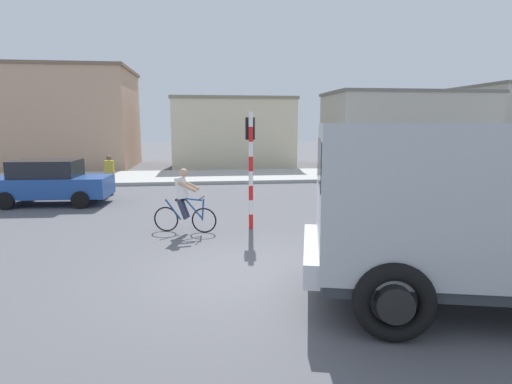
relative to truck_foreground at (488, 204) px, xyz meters
The scene contains 11 objects.
ground_plane 4.47m from the truck_foreground, 152.57° to the left, with size 120.00×120.00×0.00m, color #56565B.
sidewalk_far 17.04m from the truck_foreground, 102.54° to the left, with size 80.00×5.00×0.16m, color #ADADA8.
truck_foreground is the anchor object (origin of this frame).
cyclist 7.23m from the truck_foreground, 132.52° to the left, with size 1.68×0.61×1.72m.
traffic_light_pole 6.36m from the truck_foreground, 118.61° to the left, with size 0.24×0.43×3.20m.
car_red_near 13.89m from the truck_foreground, 134.80° to the left, with size 4.08×2.03×1.60m.
car_white_mid 9.71m from the truck_foreground, 59.36° to the left, with size 4.32×2.79×1.60m.
pedestrian_near_kerb 14.15m from the truck_foreground, 124.91° to the left, with size 0.34×0.22×1.62m.
building_corner_left 27.84m from the truck_foreground, 122.60° to the left, with size 12.22×7.14×6.38m.
building_mid_block 23.02m from the truck_foreground, 95.80° to the left, with size 7.99×5.45×4.56m.
building_corner_right 24.10m from the truck_foreground, 66.42° to the left, with size 10.83×5.74×5.00m.
Camera 1 is at (-0.63, -7.73, 2.90)m, focal length 29.43 mm.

